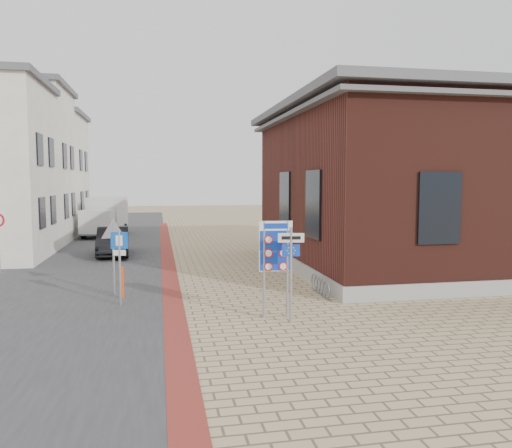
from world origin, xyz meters
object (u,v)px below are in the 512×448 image
object	(u,v)px
box_truck	(105,216)
essen_sign	(291,260)
bollard	(122,283)
parking_sign	(120,255)
sedan	(113,241)
border_sign	(276,249)

from	to	relation	value
box_truck	essen_sign	xyz separation A→B (m)	(6.72, -21.75, 0.32)
box_truck	bollard	world-z (taller)	box_truck
box_truck	parking_sign	size ratio (longest dim) A/B	2.29
box_truck	bollard	bearing A→B (deg)	-73.37
box_truck	parking_sign	distance (m)	19.20
sedan	essen_sign	xyz separation A→B (m)	(5.48, -12.87, 0.95)
border_sign	parking_sign	world-z (taller)	border_sign
essen_sign	parking_sign	bearing A→B (deg)	157.60
essen_sign	sedan	bearing A→B (deg)	122.04
box_truck	parking_sign	world-z (taller)	box_truck
parking_sign	box_truck	bearing A→B (deg)	107.43
box_truck	parking_sign	bearing A→B (deg)	-73.67
border_sign	parking_sign	size ratio (longest dim) A/B	1.16
box_truck	border_sign	xyz separation A→B (m)	(6.45, -21.18, 0.54)
border_sign	parking_sign	xyz separation A→B (m)	(-4.14, 2.12, -0.36)
sedan	border_sign	bearing A→B (deg)	-70.47
sedan	parking_sign	size ratio (longest dim) A/B	1.88
sedan	box_truck	distance (m)	8.99
parking_sign	bollard	bearing A→B (deg)	100.51
sedan	bollard	bearing A→B (deg)	-86.89
sedan	border_sign	world-z (taller)	border_sign
parking_sign	bollard	distance (m)	1.27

